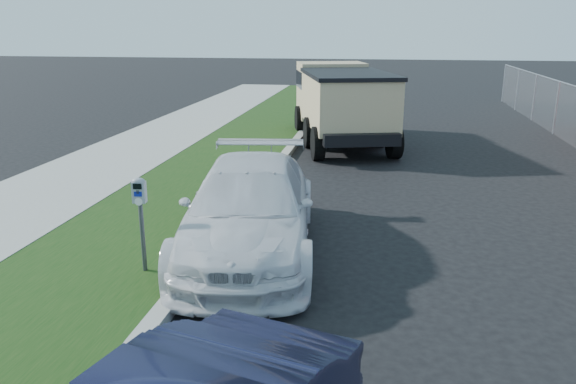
# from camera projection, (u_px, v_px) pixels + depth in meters

# --- Properties ---
(ground) EXTENTS (120.00, 120.00, 0.00)m
(ground) POSITION_uv_depth(u_px,v_px,m) (371.00, 281.00, 8.23)
(ground) COLOR black
(ground) RESTS_ON ground
(streetside) EXTENTS (6.12, 50.00, 0.15)m
(streetside) POSITION_uv_depth(u_px,v_px,m) (87.00, 214.00, 10.98)
(streetside) COLOR gray
(streetside) RESTS_ON ground
(parking_meter) EXTENTS (0.21, 0.15, 1.41)m
(parking_meter) POSITION_uv_depth(u_px,v_px,m) (140.00, 204.00, 7.99)
(parking_meter) COLOR #3F4247
(parking_meter) RESTS_ON ground
(white_wagon) EXTENTS (2.71, 5.28, 1.47)m
(white_wagon) POSITION_uv_depth(u_px,v_px,m) (251.00, 208.00, 9.16)
(white_wagon) COLOR silver
(white_wagon) RESTS_ON ground
(dump_truck) EXTENTS (3.78, 6.51, 2.41)m
(dump_truck) POSITION_uv_depth(u_px,v_px,m) (341.00, 100.00, 17.79)
(dump_truck) COLOR black
(dump_truck) RESTS_ON ground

